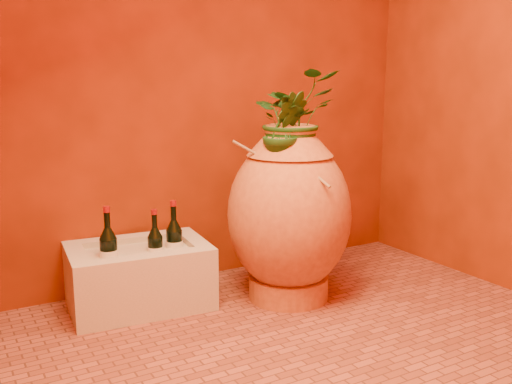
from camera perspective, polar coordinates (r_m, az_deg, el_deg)
floor at (r=2.56m, az=5.94°, el=-14.48°), size 2.50×2.50×0.00m
wall_back at (r=3.17m, az=-4.51°, el=13.86°), size 2.50×0.02×2.50m
amphora at (r=2.86m, az=3.34°, el=-2.20°), size 0.81×0.81×0.89m
stone_basin at (r=2.90m, az=-11.61°, el=-8.29°), size 0.71×0.51×0.31m
wine_bottle_a at (r=2.89m, az=-8.17°, el=-5.16°), size 0.08×0.08×0.34m
wine_bottle_b at (r=2.80m, az=-14.50°, el=-5.94°), size 0.09×0.09×0.35m
wine_bottle_c at (r=2.85m, az=-10.02°, el=-5.69°), size 0.08×0.08×0.31m
wall_tap at (r=3.31m, az=2.74°, el=6.61°), size 0.06×0.13×0.15m
plant_main at (r=2.80m, az=3.67°, el=7.42°), size 0.44×0.39×0.46m
plant_side at (r=2.69m, az=2.90°, el=6.03°), size 0.26×0.24×0.38m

